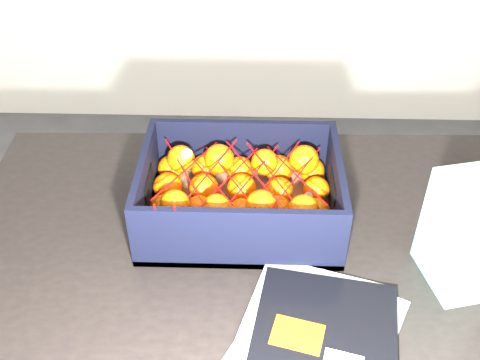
{
  "coord_description": "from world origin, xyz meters",
  "views": [
    {
      "loc": [
        0.18,
        -0.58,
        1.47
      ],
      "look_at": [
        0.15,
        0.19,
        0.86
      ],
      "focal_mm": 42.7,
      "sensor_mm": 36.0,
      "label": 1
    }
  ],
  "objects_px": {
    "table": "(291,303)",
    "produce_crate": "(240,199)",
    "retail_carton": "(463,236)",
    "magazine_stack": "(316,344)"
  },
  "relations": [
    {
      "from": "produce_crate",
      "to": "retail_carton",
      "type": "distance_m",
      "value": 0.38
    },
    {
      "from": "produce_crate",
      "to": "retail_carton",
      "type": "bearing_deg",
      "value": -21.51
    },
    {
      "from": "table",
      "to": "produce_crate",
      "type": "distance_m",
      "value": 0.21
    },
    {
      "from": "magazine_stack",
      "to": "retail_carton",
      "type": "xyz_separation_m",
      "value": [
        0.23,
        0.15,
        0.08
      ]
    },
    {
      "from": "magazine_stack",
      "to": "retail_carton",
      "type": "distance_m",
      "value": 0.29
    },
    {
      "from": "table",
      "to": "produce_crate",
      "type": "bearing_deg",
      "value": 127.48
    },
    {
      "from": "retail_carton",
      "to": "table",
      "type": "bearing_deg",
      "value": 163.2
    },
    {
      "from": "table",
      "to": "produce_crate",
      "type": "relative_size",
      "value": 3.41
    },
    {
      "from": "magazine_stack",
      "to": "produce_crate",
      "type": "relative_size",
      "value": 0.98
    },
    {
      "from": "magazine_stack",
      "to": "produce_crate",
      "type": "distance_m",
      "value": 0.31
    }
  ]
}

